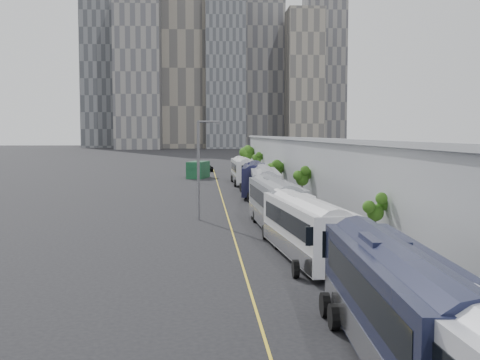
{
  "coord_description": "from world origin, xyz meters",
  "views": [
    {
      "loc": [
        -3.77,
        0.11,
        7.6
      ],
      "look_at": [
        -0.06,
        59.6,
        3.0
      ],
      "focal_mm": 45.0,
      "sensor_mm": 36.0,
      "label": 1
    }
  ],
  "objects": [
    {
      "name": "sidewalk",
      "position": [
        9.0,
        55.0,
        0.06
      ],
      "size": [
        10.0,
        170.0,
        0.12
      ],
      "primitive_type": "cube",
      "color": "gray",
      "rests_on": "ground"
    },
    {
      "name": "lane_line",
      "position": [
        -1.5,
        55.0,
        0.01
      ],
      "size": [
        0.12,
        160.0,
        0.02
      ],
      "primitive_type": "cube",
      "color": "gold",
      "rests_on": "ground"
    },
    {
      "name": "depot",
      "position": [
        12.99,
        55.0,
        3.51
      ],
      "size": [
        12.45,
        160.4,
        7.2
      ],
      "color": "gray",
      "rests_on": "ground"
    },
    {
      "name": "skyline",
      "position": [
        -2.9,
        324.16,
        50.85
      ],
      "size": [
        145.0,
        64.0,
        120.0
      ],
      "color": "slate",
      "rests_on": "ground"
    },
    {
      "name": "bus_1",
      "position": [
        2.63,
        19.17,
        1.67
      ],
      "size": [
        3.43,
        13.68,
        3.96
      ],
      "rotation": [
        0.0,
        0.0,
        -0.05
      ],
      "color": "black",
      "rests_on": "ground"
    },
    {
      "name": "bus_2",
      "position": [
        2.39,
        35.71,
        1.59
      ],
      "size": [
        3.74,
        13.1,
        3.78
      ],
      "rotation": [
        0.0,
        0.0,
        0.09
      ],
      "color": "silver",
      "rests_on": "ground"
    },
    {
      "name": "bus_3",
      "position": [
        2.04,
        47.63,
        1.67
      ],
      "size": [
        3.23,
        13.66,
        3.97
      ],
      "rotation": [
        0.0,
        0.0,
        0.04
      ],
      "color": "gray",
      "rests_on": "ground"
    },
    {
      "name": "bus_4",
      "position": [
        2.76,
        62.8,
        1.7
      ],
      "size": [
        3.65,
        13.93,
        4.03
      ],
      "rotation": [
        0.0,
        0.0,
        -0.06
      ],
      "color": "#9A9BA3",
      "rests_on": "ground"
    },
    {
      "name": "bus_5",
      "position": [
        2.64,
        74.21,
        1.68
      ],
      "size": [
        4.08,
        13.8,
        3.97
      ],
      "rotation": [
        0.0,
        0.0,
        -0.1
      ],
      "color": "#171834",
      "rests_on": "ground"
    },
    {
      "name": "bus_6",
      "position": [
        2.25,
        90.69,
        1.67
      ],
      "size": [
        3.01,
        13.59,
        3.97
      ],
      "rotation": [
        0.0,
        0.0,
        0.01
      ],
      "color": "silver",
      "rests_on": "ground"
    },
    {
      "name": "tree_1",
      "position": [
        6.3,
        34.4,
        3.0
      ],
      "size": [
        1.01,
        1.01,
        3.65
      ],
      "color": "black",
      "rests_on": "ground"
    },
    {
      "name": "tree_2",
      "position": [
        6.13,
        59.27,
        3.21
      ],
      "size": [
        1.33,
        1.33,
        3.95
      ],
      "color": "black",
      "rests_on": "ground"
    },
    {
      "name": "tree_3",
      "position": [
        5.8,
        79.46,
        2.88
      ],
      "size": [
        2.0,
        2.0,
        3.9
      ],
      "color": "black",
      "rests_on": "ground"
    },
    {
      "name": "tree_4",
      "position": [
        6.08,
        107.5,
        3.14
      ],
      "size": [
        1.44,
        1.44,
        3.92
      ],
      "color": "black",
      "rests_on": "ground"
    },
    {
      "name": "tree_5",
      "position": [
        5.4,
        125.15,
        3.75
      ],
      "size": [
        2.79,
        2.79,
        5.15
      ],
      "color": "black",
      "rests_on": "ground"
    },
    {
      "name": "street_lamp_near",
      "position": [
        -3.92,
        52.82,
        5.07
      ],
      "size": [
        2.04,
        0.22,
        8.76
      ],
      "color": "#59595E",
      "rests_on": "ground"
    },
    {
      "name": "street_lamp_far",
      "position": [
        -4.38,
        93.48,
        5.42
      ],
      "size": [
        2.04,
        0.22,
        9.45
      ],
      "color": "#59595E",
      "rests_on": "ground"
    },
    {
      "name": "shipping_container",
      "position": [
        -4.54,
        103.17,
        1.43
      ],
      "size": [
        4.08,
        6.11,
        2.85
      ],
      "primitive_type": "cube",
      "rotation": [
        0.0,
        0.0,
        -0.28
      ],
      "color": "#133D23",
      "rests_on": "ground"
    },
    {
      "name": "suv",
      "position": [
        -3.13,
        121.31,
        0.77
      ],
      "size": [
        3.19,
        5.82,
        1.55
      ],
      "primitive_type": "imported",
      "rotation": [
        0.0,
        0.0,
        0.12
      ],
      "color": "black",
      "rests_on": "ground"
    }
  ]
}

